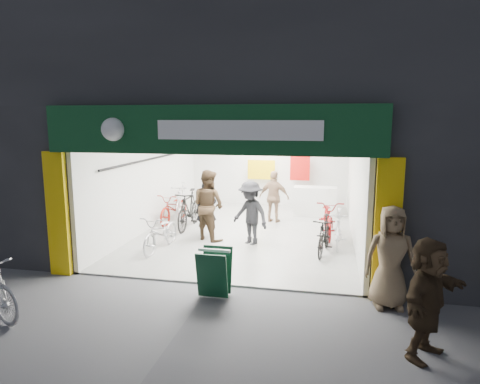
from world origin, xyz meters
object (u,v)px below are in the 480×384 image
(bike_right_front, at_px, (324,235))
(pedestrian_near, at_px, (391,257))
(sandwich_board, at_px, (214,271))
(bike_left_front, at_px, (161,233))

(bike_right_front, xyz_separation_m, pedestrian_near, (1.14, -2.74, 0.43))
(sandwich_board, bearing_deg, pedestrian_near, 3.94)
(bike_right_front, relative_size, pedestrian_near, 0.87)
(bike_left_front, xyz_separation_m, bike_right_front, (3.96, 0.54, 0.01))
(bike_left_front, relative_size, pedestrian_near, 0.98)
(bike_right_front, xyz_separation_m, sandwich_board, (-1.94, -2.94, 0.01))
(bike_right_front, bearing_deg, sandwich_board, -114.98)
(bike_left_front, height_order, sandwich_board, bike_left_front)
(bike_left_front, height_order, pedestrian_near, pedestrian_near)
(bike_left_front, bearing_deg, sandwich_board, -45.62)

